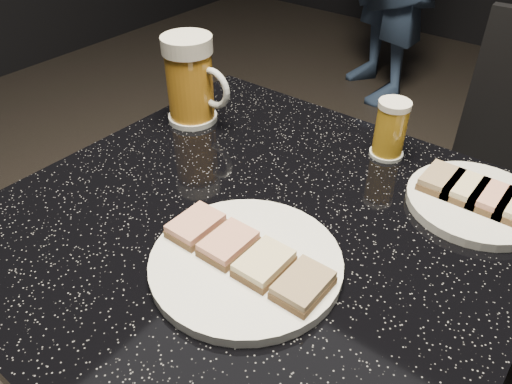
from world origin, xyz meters
TOP-DOWN VIEW (x-y plane):
  - plate_large at (0.05, -0.08)m, footprint 0.24×0.24m
  - plate_small at (0.23, 0.22)m, footprint 0.20×0.20m
  - table at (0.00, 0.00)m, footprint 0.70×0.70m
  - beer_mug at (-0.27, 0.16)m, footprint 0.13×0.09m
  - beer_tumbler at (0.07, 0.27)m, footprint 0.06×0.06m
  - canapes_on_plate_large at (0.05, -0.08)m, footprint 0.22×0.07m
  - canapes_on_plate_small at (0.23, 0.22)m, footprint 0.16×0.07m

SIDE VIEW (x-z plane):
  - table at x=0.00m, z-range 0.13..0.88m
  - plate_large at x=0.05m, z-range 0.75..0.76m
  - plate_small at x=0.23m, z-range 0.75..0.76m
  - canapes_on_plate_large at x=0.05m, z-range 0.76..0.78m
  - canapes_on_plate_small at x=0.23m, z-range 0.76..0.78m
  - beer_tumbler at x=0.07m, z-range 0.75..0.85m
  - beer_mug at x=-0.27m, z-range 0.75..0.91m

